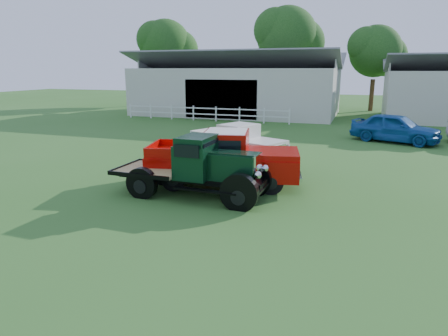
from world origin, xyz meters
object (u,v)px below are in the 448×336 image
(red_pickup, at_px, (223,158))
(white_pickup, at_px, (237,144))
(misc_car_blue, at_px, (395,128))
(vintage_flatbed, at_px, (194,166))

(red_pickup, height_order, white_pickup, red_pickup)
(red_pickup, bearing_deg, misc_car_blue, 48.64)
(white_pickup, bearing_deg, red_pickup, -56.69)
(vintage_flatbed, xyz_separation_m, misc_car_blue, (6.98, 13.15, -0.18))
(red_pickup, distance_m, misc_car_blue, 13.34)
(white_pickup, height_order, misc_car_blue, white_pickup)
(vintage_flatbed, height_order, red_pickup, vintage_flatbed)
(red_pickup, relative_size, white_pickup, 1.19)
(white_pickup, relative_size, misc_car_blue, 0.96)
(red_pickup, distance_m, white_pickup, 3.77)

